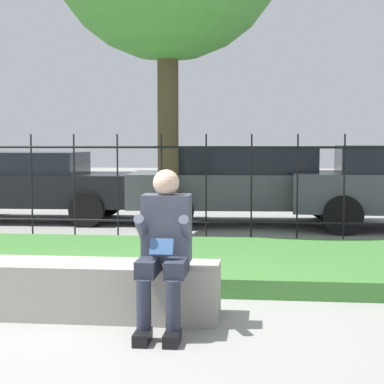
# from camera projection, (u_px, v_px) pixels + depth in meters

# --- Properties ---
(ground_plane) EXTENTS (60.00, 60.00, 0.00)m
(ground_plane) POSITION_uv_depth(u_px,v_px,m) (89.00, 316.00, 5.45)
(ground_plane) COLOR gray
(stone_bench) EXTENTS (2.44, 0.56, 0.46)m
(stone_bench) POSITION_uv_depth(u_px,v_px,m) (75.00, 292.00, 5.44)
(stone_bench) COLOR gray
(stone_bench) RESTS_ON ground_plane
(person_seated_reader) EXTENTS (0.42, 0.73, 1.26)m
(person_seated_reader) POSITION_uv_depth(u_px,v_px,m) (165.00, 243.00, 5.00)
(person_seated_reader) COLOR black
(person_seated_reader) RESTS_ON ground_plane
(grass_berm) EXTENTS (9.16, 2.68, 0.19)m
(grass_berm) POSITION_uv_depth(u_px,v_px,m) (136.00, 261.00, 7.46)
(grass_berm) COLOR #3D7533
(grass_berm) RESTS_ON ground_plane
(iron_fence) EXTENTS (7.16, 0.03, 1.58)m
(iron_fence) POSITION_uv_depth(u_px,v_px,m) (162.00, 186.00, 9.31)
(iron_fence) COLOR black
(iron_fence) RESTS_ON ground_plane
(car_parked_center) EXTENTS (4.51, 2.19, 1.37)m
(car_parked_center) POSITION_uv_depth(u_px,v_px,m) (252.00, 183.00, 11.46)
(car_parked_center) COLOR #4C5156
(car_parked_center) RESTS_ON ground_plane
(car_parked_left) EXTENTS (4.17, 2.00, 1.28)m
(car_parked_left) POSITION_uv_depth(u_px,v_px,m) (28.00, 183.00, 11.97)
(car_parked_left) COLOR black
(car_parked_left) RESTS_ON ground_plane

